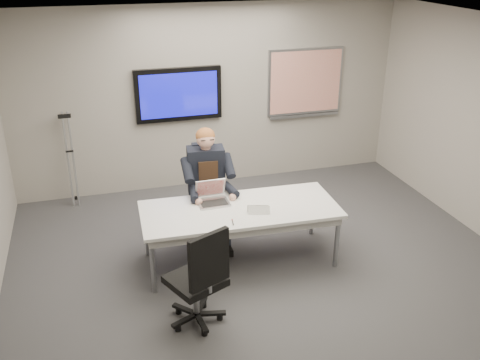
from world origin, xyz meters
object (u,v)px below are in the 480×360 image
object	(u,v)px
laptop	(212,197)
conference_table	(240,214)
office_chair_far	(207,209)
office_chair_near	(199,295)
seated_person	(210,199)

from	to	relation	value
laptop	conference_table	bearing A→B (deg)	-44.05
office_chair_far	office_chair_near	distance (m)	1.91
laptop	seated_person	bearing A→B (deg)	81.63
conference_table	office_chair_near	bearing A→B (deg)	-122.91
seated_person	office_chair_far	bearing A→B (deg)	92.84
office_chair_far	conference_table	bearing A→B (deg)	-53.11
office_chair_near	seated_person	world-z (taller)	seated_person
office_chair_near	laptop	distance (m)	1.43
office_chair_far	office_chair_near	bearing A→B (deg)	-83.64
seated_person	laptop	size ratio (longest dim) A/B	4.02
office_chair_far	laptop	bearing A→B (deg)	-73.70
office_chair_far	laptop	size ratio (longest dim) A/B	2.86
office_chair_near	office_chair_far	bearing A→B (deg)	-129.99
office_chair_far	seated_person	size ratio (longest dim) A/B	0.71
seated_person	conference_table	bearing A→B (deg)	-60.26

